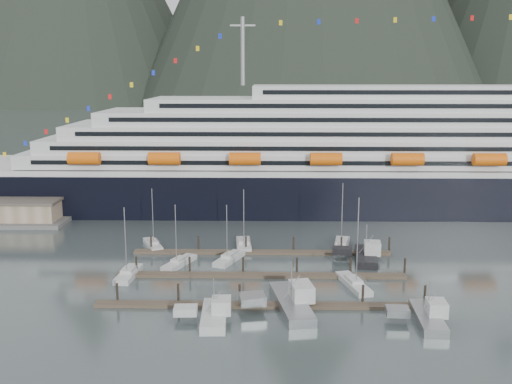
% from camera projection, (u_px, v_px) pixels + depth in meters
% --- Properties ---
extents(ground, '(1600.00, 1600.00, 0.00)m').
position_uv_depth(ground, '(292.00, 283.00, 96.40)').
color(ground, '#444F50').
rests_on(ground, ground).
extents(cruise_ship, '(210.00, 30.40, 50.30)m').
position_uv_depth(cruise_ship, '(405.00, 161.00, 147.33)').
color(cruise_ship, black).
rests_on(cruise_ship, ground).
extents(dock_near, '(48.18, 2.28, 3.20)m').
position_uv_depth(dock_near, '(260.00, 305.00, 86.68)').
color(dock_near, '#453B2C').
rests_on(dock_near, ground).
extents(dock_mid, '(48.18, 2.28, 3.20)m').
position_uv_depth(dock_mid, '(261.00, 275.00, 99.43)').
color(dock_mid, '#453B2C').
rests_on(dock_mid, ground).
extents(dock_far, '(48.18, 2.28, 3.20)m').
position_uv_depth(dock_far, '(262.00, 252.00, 112.17)').
color(dock_far, '#453B2C').
rests_on(dock_far, ground).
extents(sailboat_a, '(3.12, 8.92, 12.45)m').
position_uv_depth(sailboat_a, '(129.00, 274.00, 99.29)').
color(sailboat_a, '#BABABA').
rests_on(sailboat_a, ground).
extents(sailboat_b, '(5.50, 9.08, 11.47)m').
position_uv_depth(sailboat_b, '(179.00, 263.00, 105.27)').
color(sailboat_b, '#BABABA').
rests_on(sailboat_b, ground).
extents(sailboat_c, '(5.50, 9.16, 10.95)m').
position_uv_depth(sailboat_c, '(229.00, 259.00, 107.55)').
color(sailboat_c, '#BABABA').
rests_on(sailboat_c, ground).
extents(sailboat_d, '(4.79, 10.43, 15.01)m').
position_uv_depth(sailboat_d, '(354.00, 284.00, 94.84)').
color(sailboat_d, '#BABABA').
rests_on(sailboat_d, ground).
extents(sailboat_e, '(5.36, 8.72, 12.06)m').
position_uv_depth(sailboat_e, '(153.00, 245.00, 116.43)').
color(sailboat_e, '#BABABA').
rests_on(sailboat_e, ground).
extents(sailboat_f, '(3.39, 9.49, 12.12)m').
position_uv_depth(sailboat_f, '(244.00, 245.00, 116.08)').
color(sailboat_f, '#BABABA').
rests_on(sailboat_f, ground).
extents(sailboat_g, '(4.44, 10.89, 13.42)m').
position_uv_depth(sailboat_g, '(341.00, 246.00, 115.72)').
color(sailboat_g, '#BABABA').
rests_on(sailboat_g, ground).
extents(trawler_b, '(7.88, 10.34, 6.61)m').
position_uv_depth(trawler_b, '(213.00, 314.00, 81.73)').
color(trawler_b, '#BABABA').
rests_on(trawler_b, ground).
extents(trawler_c, '(10.96, 15.33, 7.63)m').
position_uv_depth(trawler_c, '(290.00, 302.00, 86.00)').
color(trawler_c, gray).
rests_on(trawler_c, ground).
extents(trawler_d, '(8.14, 10.99, 6.43)m').
position_uv_depth(trawler_d, '(427.00, 316.00, 81.19)').
color(trawler_d, gray).
rests_on(trawler_d, ground).
extents(trawler_e, '(8.82, 11.56, 7.29)m').
position_uv_depth(trawler_e, '(365.00, 255.00, 107.98)').
color(trawler_e, black).
rests_on(trawler_e, ground).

